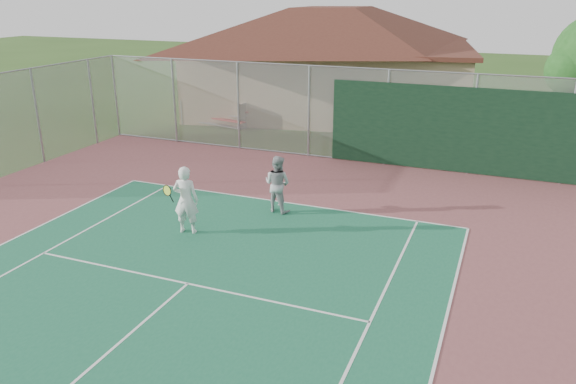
% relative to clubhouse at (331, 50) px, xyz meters
% --- Properties ---
extents(back_fence, '(20.08, 0.11, 3.53)m').
position_rel_clubhouse_xyz_m(back_fence, '(4.91, -8.38, -1.56)').
color(back_fence, gray).
rests_on(back_fence, ground).
extents(side_fence_left, '(0.08, 9.00, 3.50)m').
position_rel_clubhouse_xyz_m(side_fence_left, '(-7.20, -12.86, -1.48)').
color(side_fence_left, gray).
rests_on(side_fence_left, ground).
extents(clubhouse, '(16.16, 12.15, 6.35)m').
position_rel_clubhouse_xyz_m(clubhouse, '(0.00, 0.00, 0.00)').
color(clubhouse, tan).
rests_on(clubhouse, ground).
extents(bleachers, '(3.54, 2.46, 1.20)m').
position_rel_clubhouse_xyz_m(bleachers, '(-4.00, -4.61, -2.59)').
color(bleachers, '#AE3028').
rests_on(bleachers, ground).
extents(player_white_front, '(0.90, 0.66, 1.84)m').
position_rel_clubhouse_xyz_m(player_white_front, '(1.32, -16.53, -2.30)').
color(player_white_front, silver).
rests_on(player_white_front, ground).
extents(player_grey_back, '(0.91, 0.76, 1.68)m').
position_rel_clubhouse_xyz_m(player_grey_back, '(2.96, -14.21, -2.39)').
color(player_grey_back, '#9DA0A2').
rests_on(player_grey_back, ground).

